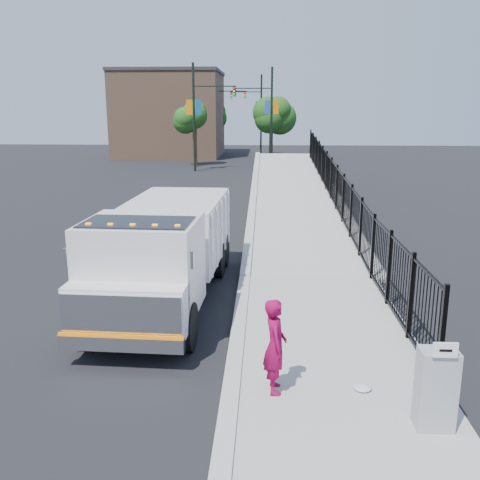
{
  "coord_description": "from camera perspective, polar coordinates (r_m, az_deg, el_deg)",
  "views": [
    {
      "loc": [
        0.54,
        -10.48,
        4.79
      ],
      "look_at": [
        -0.05,
        2.0,
        1.68
      ],
      "focal_mm": 40.0,
      "sensor_mm": 36.0,
      "label": 1
    }
  ],
  "objects": [
    {
      "name": "iron_fence",
      "position": [
        23.01,
        10.2,
        4.02
      ],
      "size": [
        0.1,
        28.0,
        1.8
      ],
      "primitive_type": "cube",
      "color": "black",
      "rests_on": "ground"
    },
    {
      "name": "truck",
      "position": [
        13.26,
        -8.14,
        -0.76
      ],
      "size": [
        2.76,
        7.62,
        2.58
      ],
      "rotation": [
        0.0,
        0.0,
        -0.04
      ],
      "color": "black",
      "rests_on": "ground"
    },
    {
      "name": "tree_1",
      "position": [
        49.73,
        3.36,
        12.99
      ],
      "size": [
        2.77,
        2.77,
        5.38
      ],
      "color": "#382314",
      "rests_on": "ground"
    },
    {
      "name": "curb",
      "position": [
        9.72,
        -0.86,
        -15.03
      ],
      "size": [
        0.3,
        12.0,
        0.16
      ],
      "primitive_type": "cube",
      "color": "#ADAAA3",
      "rests_on": "ground"
    },
    {
      "name": "utility_cabinet",
      "position": [
        8.69,
        20.17,
        -14.71
      ],
      "size": [
        0.55,
        0.4,
        1.25
      ],
      "primitive_type": "cube",
      "color": "gray",
      "rests_on": "sidewalk"
    },
    {
      "name": "tree_2",
      "position": [
        59.79,
        -2.93,
        13.17
      ],
      "size": [
        2.88,
        2.88,
        5.44
      ],
      "color": "#382314",
      "rests_on": "ground"
    },
    {
      "name": "light_pole_2",
      "position": [
        53.67,
        -2.47,
        13.51
      ],
      "size": [
        3.77,
        0.22,
        8.0
      ],
      "color": "black",
      "rests_on": "ground"
    },
    {
      "name": "light_pole_1",
      "position": [
        45.6,
        2.99,
        13.43
      ],
      "size": [
        3.78,
        0.22,
        8.0
      ],
      "color": "black",
      "rests_on": "ground"
    },
    {
      "name": "tree_0",
      "position": [
        44.95,
        -4.89,
        12.82
      ],
      "size": [
        2.28,
        2.28,
        5.14
      ],
      "color": "#382314",
      "rests_on": "ground"
    },
    {
      "name": "ramp",
      "position": [
        26.96,
        6.04,
        3.67
      ],
      "size": [
        3.95,
        24.06,
        3.19
      ],
      "primitive_type": "cube",
      "rotation": [
        0.06,
        0.0,
        0.0
      ],
      "color": "#9E998E",
      "rests_on": "ground"
    },
    {
      "name": "arrow_sign",
      "position": [
        8.18,
        21.06,
        -10.89
      ],
      "size": [
        0.35,
        0.04,
        0.22
      ],
      "primitive_type": "cube",
      "color": "white",
      "rests_on": "utility_cabinet"
    },
    {
      "name": "building",
      "position": [
        55.31,
        -7.42,
        13.05
      ],
      "size": [
        10.0,
        10.0,
        8.0
      ],
      "primitive_type": "cube",
      "color": "#8C664C",
      "rests_on": "ground"
    },
    {
      "name": "light_pole_0",
      "position": [
        41.4,
        -4.51,
        13.35
      ],
      "size": [
        3.77,
        0.22,
        8.0
      ],
      "color": "black",
      "rests_on": "ground"
    },
    {
      "name": "debris",
      "position": [
        9.66,
        12.91,
        -15.08
      ],
      "size": [
        0.31,
        0.31,
        0.08
      ],
      "primitive_type": "ellipsoid",
      "color": "silver",
      "rests_on": "sidewalk"
    },
    {
      "name": "worker",
      "position": [
        9.07,
        3.77,
        -11.19
      ],
      "size": [
        0.44,
        0.63,
        1.63
      ],
      "primitive_type": "imported",
      "rotation": [
        0.0,
        0.0,
        1.66
      ],
      "color": "maroon",
      "rests_on": "sidewalk"
    },
    {
      "name": "ground",
      "position": [
        11.54,
        -0.24,
        -10.56
      ],
      "size": [
        120.0,
        120.0,
        0.0
      ],
      "primitive_type": "plane",
      "color": "black",
      "rests_on": "ground"
    },
    {
      "name": "light_pole_3",
      "position": [
        56.08,
        1.95,
        13.54
      ],
      "size": [
        3.78,
        0.22,
        8.0
      ],
      "color": "black",
      "rests_on": "ground"
    },
    {
      "name": "sidewalk",
      "position": [
        9.81,
        10.85,
        -15.14
      ],
      "size": [
        3.55,
        12.0,
        0.12
      ],
      "primitive_type": "cube",
      "color": "#9E998E",
      "rests_on": "ground"
    }
  ]
}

